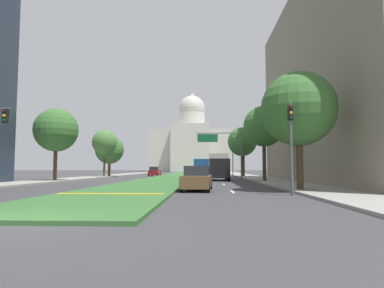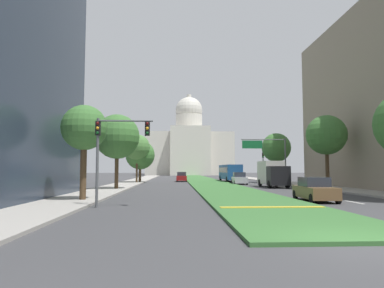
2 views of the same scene
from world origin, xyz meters
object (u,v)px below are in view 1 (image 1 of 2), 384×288
street_tree_right_distant (243,142)px  box_truck_delivery (219,166)px  traffic_light_near_right (291,136)px  overhead_guide_sign (224,145)px  sedan_lead_stopped (197,179)px  street_tree_left_far (105,142)px  street_tree_right_far (242,142)px  street_tree_left_distant (110,150)px  sedan_midblock (199,172)px  traffic_light_far_right (233,157)px  city_bus (202,166)px  street_tree_right_mid (264,127)px  capitol_building (192,146)px  street_tree_left_mid (56,130)px  street_tree_right_near (298,109)px  sedan_distant (155,172)px

street_tree_right_distant → box_truck_delivery: (-4.69, -14.26, -4.15)m
traffic_light_near_right → overhead_guide_sign: bearing=94.7°
sedan_lead_stopped → box_truck_delivery: bearing=82.9°
traffic_light_near_right → sedan_lead_stopped: size_ratio=1.13×
traffic_light_near_right → street_tree_left_far: size_ratio=0.68×
street_tree_right_far → street_tree_left_distant: bearing=175.6°
street_tree_left_distant → sedan_midblock: 16.59m
traffic_light_far_right → city_bus: size_ratio=0.47×
overhead_guide_sign → street_tree_right_mid: street_tree_right_mid is taller
overhead_guide_sign → street_tree_left_distant: size_ratio=0.95×
sedan_lead_stopped → box_truck_delivery: (2.21, 17.80, 0.90)m
overhead_guide_sign → traffic_light_far_right: bearing=79.0°
street_tree_right_far → sedan_lead_stopped: size_ratio=1.73×
capitol_building → street_tree_left_far: 75.50m
street_tree_left_distant → street_tree_right_distant: bearing=0.1°
city_bus → capitol_building: bearing=93.7°
box_truck_delivery → city_bus: box_truck_delivery is taller
capitol_building → sedan_midblock: 79.38m
street_tree_left_mid → street_tree_left_distant: (0.57, 18.63, -1.19)m
street_tree_left_far → street_tree_right_far: size_ratio=0.96×
traffic_light_far_right → street_tree_left_far: (-21.05, -3.80, 2.31)m
street_tree_left_mid → box_truck_delivery: street_tree_left_mid is taller
traffic_light_far_right → sedan_lead_stopped: traffic_light_far_right is taller
street_tree_left_mid → street_tree_right_mid: size_ratio=1.00×
traffic_light_far_right → street_tree_right_far: size_ratio=0.65×
street_tree_right_near → sedan_lead_stopped: street_tree_right_near is taller
box_truck_delivery → street_tree_right_far: bearing=70.9°
sedan_lead_stopped → sedan_distant: 38.18m
traffic_light_far_right → street_tree_left_far: size_ratio=0.68×
overhead_guide_sign → street_tree_right_mid: bearing=-69.8°
sedan_lead_stopped → sedan_distant: (-8.54, 37.21, 0.02)m
capitol_building → sedan_midblock: size_ratio=6.76×
traffic_light_near_right → sedan_distant: 43.28m
street_tree_right_far → street_tree_left_far: bearing=-179.9°
traffic_light_far_right → street_tree_right_distant: (1.55, -2.04, 2.51)m
traffic_light_near_right → overhead_guide_sign: overhead_guide_sign is taller
traffic_light_near_right → city_bus: (-5.35, 40.17, -1.54)m
capitol_building → overhead_guide_sign: size_ratio=4.88×
capitol_building → box_truck_delivery: capitol_building is taller
box_truck_delivery → city_bus: (-2.22, 18.66, 0.09)m
street_tree_left_mid → sedan_midblock: (15.62, 12.71, -4.86)m
street_tree_right_far → sedan_midblock: (-6.87, -4.23, -4.83)m
street_tree_right_mid → city_bus: street_tree_right_mid is taller
sedan_distant → traffic_light_near_right: bearing=-71.2°
traffic_light_far_right → street_tree_right_near: size_ratio=0.67×
capitol_building → sedan_midblock: capitol_building is taller
sedan_lead_stopped → city_bus: (-0.00, 36.46, 0.99)m
box_truck_delivery → sedan_distant: bearing=119.0°
street_tree_right_near → street_tree_left_far: 38.27m
sedan_distant → street_tree_right_far: bearing=-24.5°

